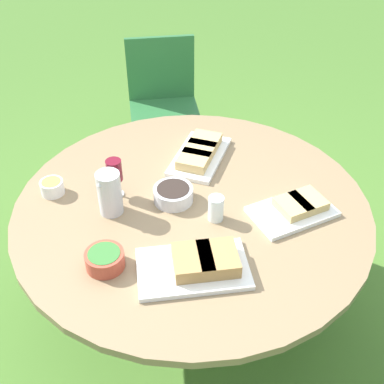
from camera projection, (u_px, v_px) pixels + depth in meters
ground_plane at (192, 310)px, 2.46m from camera, size 40.00×40.00×0.00m
dining_table at (192, 219)px, 2.07m from camera, size 1.48×1.48×0.71m
chair_near_right at (163, 98)px, 3.14m from camera, size 0.61×0.61×0.89m
water_pitcher at (110, 193)px, 1.91m from camera, size 0.10×0.10×0.19m
wine_glass at (114, 172)px, 1.98m from camera, size 0.07×0.07×0.18m
platter_bread_main at (296, 208)px, 1.95m from camera, size 0.39×0.35×0.06m
platter_charcuterie at (200, 264)px, 1.70m from camera, size 0.44×0.46×0.07m
platter_sandwich_side at (200, 153)px, 2.25m from camera, size 0.42×0.30×0.06m
bowl_fries at (52, 187)px, 2.05m from camera, size 0.10×0.10×0.06m
bowl_salad at (105, 259)px, 1.72m from camera, size 0.14×0.14×0.07m
bowl_olives at (173, 194)px, 2.00m from camera, size 0.17×0.17×0.06m
cup_water_near at (216, 208)px, 1.90m from camera, size 0.06×0.06×0.11m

